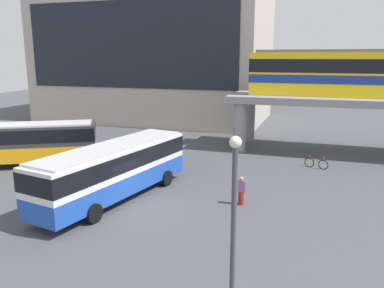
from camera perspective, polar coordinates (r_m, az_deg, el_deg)
The scene contains 7 objects.
ground_plane at distance 30.96m, azimuth -0.35°, elevation -2.52°, with size 120.00×120.00×0.00m, color #47494F.
station_building at distance 52.51m, azimuth -5.22°, elevation 13.06°, with size 28.12×16.09×17.03m.
bus_main at distance 22.74m, azimuth -11.28°, elevation -3.20°, with size 4.61×11.32×3.22m.
bus_secondary at distance 31.89m, azimuth -23.82°, elevation 0.51°, with size 10.87×7.62×3.22m.
bicycle_orange at distance 30.43m, azimuth 17.67°, elevation -2.70°, with size 1.72×0.62×1.04m.
pedestrian_waiting_near_stop at distance 22.04m, azimuth 7.19°, elevation -6.91°, with size 0.44×0.32×1.63m.
lamp_post at distance 11.77m, azimuth 6.10°, elevation -10.35°, with size 0.36×0.36×5.92m.
Camera 1 is at (9.58, -18.31, 8.10)m, focal length 36.56 mm.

